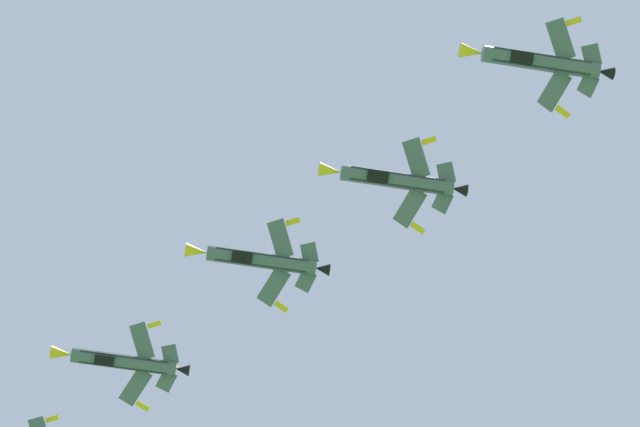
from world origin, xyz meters
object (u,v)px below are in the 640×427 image
Objects in this scene: fighter_jet_left_outer at (394,180)px; fighter_jet_right_outer at (538,62)px; fighter_jet_left_wing at (121,361)px; fighter_jet_right_wing at (259,260)px.

fighter_jet_right_outer is (4.24, -18.84, -0.20)m from fighter_jet_left_outer.
fighter_jet_right_wing is at bearing -139.24° from fighter_jet_left_wing.
fighter_jet_left_wing is 57.78m from fighter_jet_right_outer.
fighter_jet_right_outer is at bearing -138.15° from fighter_jet_left_wing.
fighter_jet_left_wing reaches higher than fighter_jet_right_wing.
fighter_jet_left_outer is at bearing 38.31° from fighter_jet_right_outer.
fighter_jet_left_wing reaches higher than fighter_jet_left_outer.
fighter_jet_left_wing reaches higher than fighter_jet_right_outer.
fighter_jet_left_outer is (6.40, -16.30, -0.57)m from fighter_jet_right_wing.
fighter_jet_left_outer is at bearing -136.38° from fighter_jet_left_wing.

